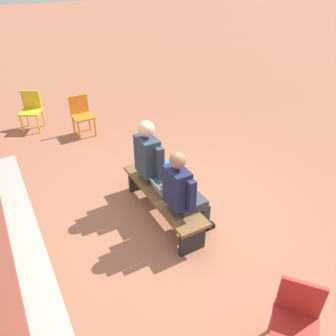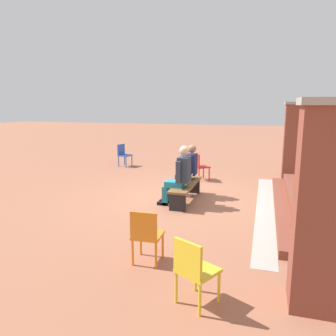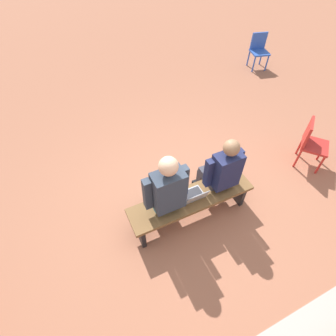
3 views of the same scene
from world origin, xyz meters
name	(u,v)px [view 3 (image 3 of 3)]	position (x,y,z in m)	size (l,w,h in m)	color
ground_plane	(191,203)	(0.00, 0.00, 0.00)	(60.00, 60.00, 0.00)	#9E6047
bench	(191,202)	(0.12, 0.19, 0.35)	(1.80, 0.44, 0.45)	brown
person_student	(220,171)	(-0.34, 0.12, 0.72)	(0.54, 0.69, 1.35)	#383842
person_adult	(165,190)	(0.50, 0.11, 0.75)	(0.59, 0.74, 1.42)	teal
laptop	(194,196)	(0.10, 0.20, 0.50)	(0.32, 0.29, 0.21)	#9EA0A5
plastic_chair_near_bench_left	(259,49)	(-3.72, -3.19, 0.48)	(0.51, 0.51, 0.84)	#2D56B7
plastic_chair_by_pillar	(311,142)	(-2.22, 0.05, 0.48)	(0.59, 0.59, 0.84)	red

